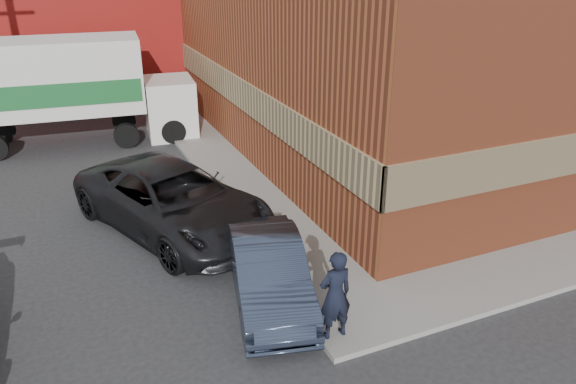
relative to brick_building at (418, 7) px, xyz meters
name	(u,v)px	position (x,y,z in m)	size (l,w,h in m)	color
ground	(315,303)	(-8.50, -9.00, -4.68)	(90.00, 90.00, 0.00)	#28282B
brick_building	(418,7)	(0.00, 0.00, 0.00)	(14.25, 18.25, 9.36)	#9D4528
sidewalk_west	(215,157)	(-7.90, 0.00, -4.62)	(1.80, 18.00, 0.12)	gray
man	(335,295)	(-8.70, -10.20, -3.68)	(0.64, 0.42, 1.77)	black
sedan	(269,272)	(-9.30, -8.50, -4.02)	(1.40, 4.03, 1.33)	#2F384E
suv_a	(173,200)	(-10.35, -4.63, -3.84)	(2.78, 6.03, 1.68)	black
box_truck	(78,84)	(-11.76, 3.54, -2.49)	(7.90, 3.09, 3.80)	white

